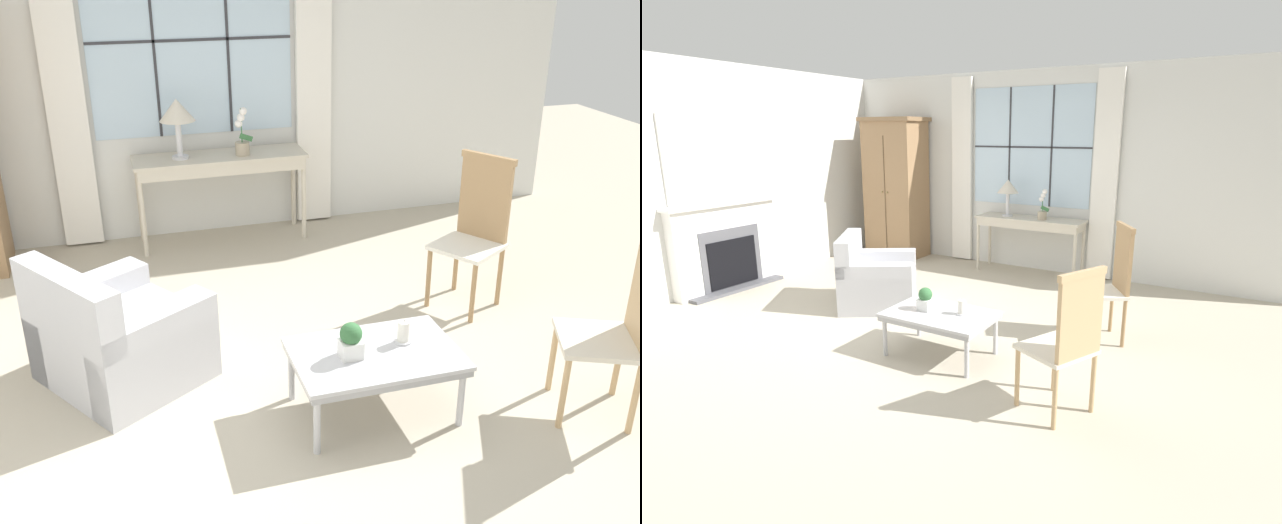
{
  "view_description": "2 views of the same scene",
  "coord_description": "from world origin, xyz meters",
  "views": [
    {
      "loc": [
        -0.79,
        -3.42,
        2.51
      ],
      "look_at": [
        0.38,
        0.42,
        0.71
      ],
      "focal_mm": 40.0,
      "sensor_mm": 36.0,
      "label": 1
    },
    {
      "loc": [
        2.79,
        -3.71,
        1.96
      ],
      "look_at": [
        0.29,
        0.58,
        0.66
      ],
      "focal_mm": 28.0,
      "sensor_mm": 36.0,
      "label": 2
    }
  ],
  "objects": [
    {
      "name": "armchair_upholstered",
      "position": [
        -0.87,
        0.59,
        0.28
      ],
      "size": [
        1.16,
        1.18,
        0.83
      ],
      "color": "#B2B2B7",
      "rests_on": "ground_plane"
    },
    {
      "name": "table_lamp",
      "position": [
        -0.2,
        2.7,
        1.2
      ],
      "size": [
        0.31,
        0.31,
        0.52
      ],
      "color": "silver",
      "rests_on": "console_table"
    },
    {
      "name": "armoire",
      "position": [
        -2.14,
        2.66,
        1.1
      ],
      "size": [
        0.98,
        0.63,
        2.18
      ],
      "color": "#93704C",
      "rests_on": "ground_plane"
    },
    {
      "name": "coffee_table",
      "position": [
        0.52,
        -0.2,
        0.36
      ],
      "size": [
        0.95,
        0.62,
        0.4
      ],
      "color": "#BCBCC1",
      "rests_on": "ground_plane"
    },
    {
      "name": "potted_plant_small",
      "position": [
        0.37,
        -0.21,
        0.51
      ],
      "size": [
        0.13,
        0.13,
        0.21
      ],
      "color": "white",
      "rests_on": "coffee_table"
    },
    {
      "name": "fireplace",
      "position": [
        -2.91,
        0.12,
        0.69
      ],
      "size": [
        0.34,
        1.48,
        2.17
      ],
      "color": "#515156",
      "rests_on": "ground_plane"
    },
    {
      "name": "potted_orchid",
      "position": [
        0.35,
        2.66,
        0.96
      ],
      "size": [
        0.16,
        0.13,
        0.42
      ],
      "color": "tan",
      "rests_on": "console_table"
    },
    {
      "name": "wall_left",
      "position": [
        -3.03,
        0.6,
        1.4
      ],
      "size": [
        0.06,
        7.2,
        2.8
      ],
      "primitive_type": "cube",
      "color": "silver",
      "rests_on": "ground_plane"
    },
    {
      "name": "side_chair_wooden",
      "position": [
        1.74,
        0.92,
        0.63
      ],
      "size": [
        0.6,
        0.6,
        1.13
      ],
      "color": "white",
      "rests_on": "ground_plane"
    },
    {
      "name": "console_table",
      "position": [
        0.15,
        2.71,
        0.71
      ],
      "size": [
        1.52,
        0.45,
        0.8
      ],
      "color": "beige",
      "rests_on": "ground_plane"
    },
    {
      "name": "accent_chair_wooden",
      "position": [
        1.82,
        -0.6,
        0.61
      ],
      "size": [
        0.58,
        0.58,
        1.09
      ],
      "color": "beige",
      "rests_on": "ground_plane"
    },
    {
      "name": "ground_plane",
      "position": [
        0.0,
        0.0,
        0.0
      ],
      "size": [
        14.0,
        14.0,
        0.0
      ],
      "primitive_type": "plane",
      "color": "#B2A893"
    },
    {
      "name": "pillar_candle",
      "position": [
        0.71,
        -0.14,
        0.47
      ],
      "size": [
        0.1,
        0.1,
        0.15
      ],
      "color": "silver",
      "rests_on": "coffee_table"
    },
    {
      "name": "wall_back_windowed",
      "position": [
        0.0,
        3.02,
        1.41
      ],
      "size": [
        7.2,
        0.14,
        2.8
      ],
      "color": "silver",
      "rests_on": "ground_plane"
    }
  ]
}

